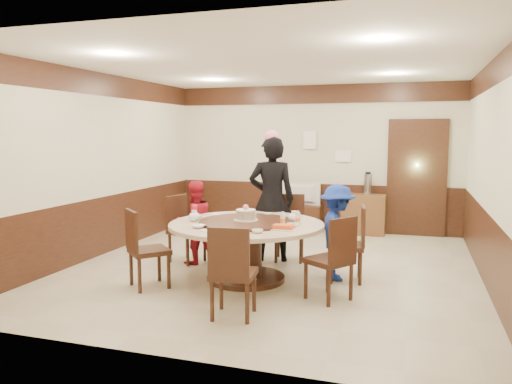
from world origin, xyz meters
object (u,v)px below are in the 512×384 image
(birthday_cake, at_px, (246,215))
(person_red, at_px, (195,222))
(thermos, at_px, (368,184))
(tv_stand, at_px, (300,218))
(banquet_table, at_px, (247,240))
(shrimp_platter, at_px, (283,228))
(person_blue, at_px, (337,232))
(television, at_px, (300,194))
(person_standing, at_px, (272,199))
(side_cabinet, at_px, (363,214))

(birthday_cake, bearing_deg, person_red, 149.62)
(thermos, bearing_deg, tv_stand, -178.65)
(banquet_table, relative_size, shrimp_platter, 6.56)
(person_blue, xyz_separation_m, thermos, (0.10, 3.07, 0.32))
(person_blue, bearing_deg, tv_stand, 0.92)
(television, bearing_deg, person_standing, 96.50)
(tv_stand, bearing_deg, birthday_cake, -88.96)
(person_standing, xyz_separation_m, television, (-0.10, 2.36, -0.20))
(television, bearing_deg, side_cabinet, -174.53)
(side_cabinet, height_order, thermos, thermos)
(shrimp_platter, xyz_separation_m, tv_stand, (-0.64, 3.76, -0.53))
(tv_stand, distance_m, television, 0.47)
(banquet_table, height_order, person_red, person_red)
(person_standing, relative_size, television, 2.43)
(person_red, height_order, shrimp_platter, person_red)
(tv_stand, bearing_deg, person_red, -107.79)
(banquet_table, relative_size, television, 2.61)
(shrimp_platter, bearing_deg, banquet_table, 150.95)
(shrimp_platter, relative_size, tv_stand, 0.35)
(person_red, xyz_separation_m, thermos, (2.19, 2.89, 0.34))
(birthday_cake, relative_size, tv_stand, 0.36)
(person_blue, height_order, shrimp_platter, person_blue)
(person_blue, relative_size, tv_stand, 1.46)
(person_blue, height_order, birthday_cake, person_blue)
(person_blue, bearing_deg, person_standing, 37.42)
(banquet_table, distance_m, person_standing, 1.14)
(television, bearing_deg, birthday_cake, 95.08)
(person_red, bearing_deg, birthday_cake, 98.09)
(television, bearing_deg, thermos, -174.61)
(person_blue, height_order, television, person_blue)
(banquet_table, bearing_deg, person_standing, 88.58)
(shrimp_platter, distance_m, television, 3.81)
(banquet_table, xyz_separation_m, television, (-0.07, 3.44, 0.18))
(banquet_table, height_order, person_standing, person_standing)
(television, bearing_deg, banquet_table, 95.28)
(side_cabinet, relative_size, thermos, 2.11)
(television, distance_m, thermos, 1.29)
(shrimp_platter, bearing_deg, tv_stand, 99.69)
(person_red, distance_m, tv_stand, 3.02)
(shrimp_platter, height_order, thermos, thermos)
(television, xyz_separation_m, thermos, (1.27, 0.03, 0.22))
(tv_stand, relative_size, side_cabinet, 1.06)
(banquet_table, bearing_deg, shrimp_platter, -29.05)
(person_blue, distance_m, thermos, 3.09)
(side_cabinet, bearing_deg, birthday_cake, -108.29)
(person_standing, bearing_deg, thermos, -131.96)
(person_standing, height_order, person_red, person_standing)
(banquet_table, height_order, person_blue, person_blue)
(person_blue, bearing_deg, television, 0.92)
(person_red, xyz_separation_m, television, (0.92, 2.86, 0.11))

